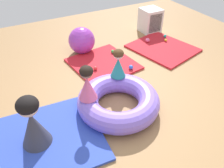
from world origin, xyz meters
name	(u,v)px	position (x,y,z in m)	size (l,w,h in m)	color
ground_plane	(125,105)	(0.00, 0.00, 0.00)	(8.00, 8.00, 0.00)	#9E7549
gym_mat_center_rear	(163,48)	(1.63, 1.17, 0.02)	(1.11, 1.26, 0.04)	red
gym_mat_far_right	(103,64)	(0.21, 1.20, 0.02)	(1.11, 1.16, 0.04)	red
gym_mat_near_right	(38,142)	(-1.36, -0.11, 0.02)	(1.61, 1.28, 0.04)	#2D47B7
inflatable_cushion	(118,101)	(-0.14, -0.03, 0.16)	(1.22, 1.22, 0.31)	#8466E0
child_in_teal	(118,63)	(0.06, 0.36, 0.54)	(0.32, 0.32, 0.46)	teal
child_in_pink	(87,83)	(-0.56, 0.08, 0.56)	(0.37, 0.37, 0.51)	#E5608E
adult_seated	(32,122)	(-1.36, -0.11, 0.39)	(0.37, 0.37, 0.73)	#383842
play_ball_red	(95,68)	(-0.03, 1.05, 0.08)	(0.07, 0.07, 0.07)	red
play_ball_blue	(131,67)	(0.57, 0.77, 0.08)	(0.08, 0.08, 0.08)	blue
play_ball_teal	(165,36)	(1.97, 1.54, 0.07)	(0.07, 0.07, 0.07)	teal
play_ball_green	(113,51)	(0.56, 1.46, 0.07)	(0.07, 0.07, 0.07)	green
play_ball_pink	(148,40)	(1.48, 1.53, 0.09)	(0.09, 0.09, 0.09)	pink
play_ball_yellow	(166,40)	(1.86, 1.37, 0.07)	(0.06, 0.06, 0.06)	yellow
exercise_ball_large	(82,41)	(0.04, 1.85, 0.27)	(0.54, 0.54, 0.54)	purple
storage_cube	(151,21)	(1.91, 2.05, 0.28)	(0.44, 0.44, 0.56)	silver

